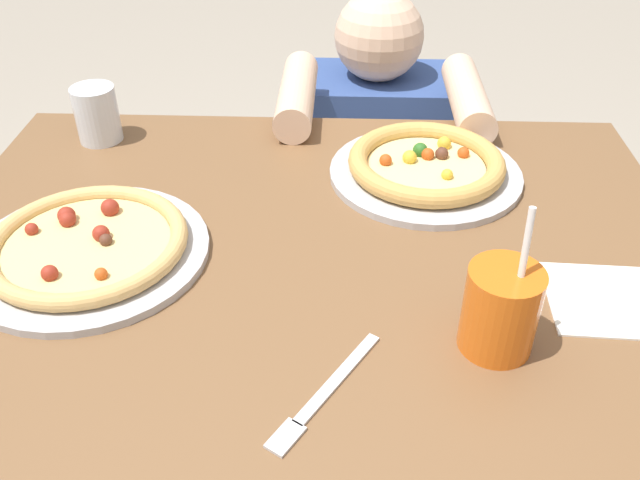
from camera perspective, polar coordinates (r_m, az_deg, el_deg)
dining_table at (r=1.04m, az=-0.91°, el=-6.25°), size 1.11×0.86×0.75m
pizza_near at (r=1.00m, az=-18.94°, el=-0.48°), size 0.34×0.34×0.04m
pizza_far at (r=1.14m, az=8.89°, el=6.14°), size 0.32×0.32×0.04m
drink_cup_colored at (r=0.81m, az=14.93°, el=-5.66°), size 0.09×0.09×0.19m
water_cup_clear at (r=1.29m, az=-18.26°, el=10.06°), size 0.08×0.08×0.10m
paper_napkin at (r=0.96m, az=23.18°, el=-4.66°), size 0.17×0.15×0.00m
fork at (r=0.77m, az=0.20°, el=-12.93°), size 0.12×0.18×0.00m
diner_seated at (r=1.71m, az=4.31°, el=3.90°), size 0.40×0.52×0.92m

